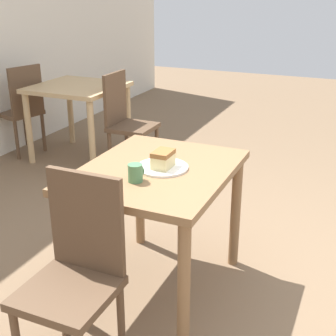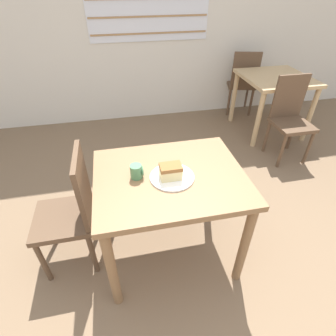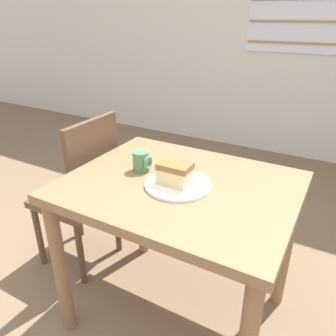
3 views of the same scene
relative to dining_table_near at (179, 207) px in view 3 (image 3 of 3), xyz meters
name	(u,v)px [view 3 (image 3 of 3)]	position (x,y,z in m)	size (l,w,h in m)	color
wall_back	(309,10)	(0.04, 2.44, 0.78)	(10.00, 0.09, 2.80)	silver
dining_table_near	(179,207)	(0.00, 0.00, 0.00)	(0.94, 0.75, 0.75)	olive
chair_near_window	(83,191)	(-0.65, 0.09, -0.14)	(0.38, 0.38, 0.91)	brown
plate	(178,184)	(0.01, -0.03, 0.12)	(0.27, 0.27, 0.01)	white
cake_slice	(175,173)	(0.00, -0.04, 0.18)	(0.13, 0.09, 0.09)	beige
coffee_mug	(142,161)	(-0.20, 0.02, 0.16)	(0.08, 0.07, 0.09)	#4C8456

